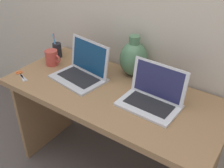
% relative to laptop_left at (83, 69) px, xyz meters
% --- Properties ---
extents(back_wall, '(4.40, 0.04, 2.40)m').
position_rel_laptop_left_xyz_m(back_wall, '(0.25, 0.31, 0.39)').
color(back_wall, '#BCAD99').
rests_on(back_wall, ground).
extents(desk, '(1.37, 0.62, 0.75)m').
position_rel_laptop_left_xyz_m(desk, '(0.25, -0.03, -0.23)').
color(desk, olive).
rests_on(desk, ground).
extents(laptop_left, '(0.37, 0.29, 0.24)m').
position_rel_laptop_left_xyz_m(laptop_left, '(0.00, 0.00, 0.00)').
color(laptop_left, '#B2B2B7').
rests_on(laptop_left, desk).
extents(laptop_right, '(0.34, 0.24, 0.22)m').
position_rel_laptop_left_xyz_m(laptop_right, '(0.51, -0.00, -0.00)').
color(laptop_right, silver).
rests_on(laptop_right, desk).
extents(green_vase, '(0.18, 0.18, 0.27)m').
position_rel_laptop_left_xyz_m(green_vase, '(0.25, 0.21, 0.06)').
color(green_vase, '#47704C').
rests_on(green_vase, desk).
extents(coffee_mug, '(0.13, 0.09, 0.11)m').
position_rel_laptop_left_xyz_m(coffee_mug, '(-0.29, 0.01, -0.01)').
color(coffee_mug, '#B23D33').
rests_on(coffee_mug, desk).
extents(pen_cup, '(0.06, 0.06, 0.19)m').
position_rel_laptop_left_xyz_m(pen_cup, '(-0.35, 0.12, -0.01)').
color(pen_cup, black).
rests_on(pen_cup, desk).
extents(scissors, '(0.14, 0.09, 0.01)m').
position_rel_laptop_left_xyz_m(scissors, '(-0.37, -0.22, -0.06)').
color(scissors, '#B7B7BC').
rests_on(scissors, desk).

